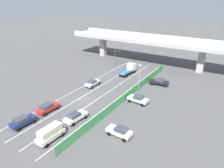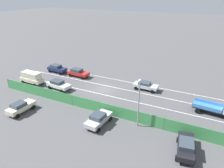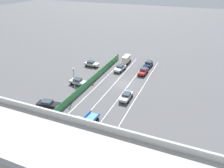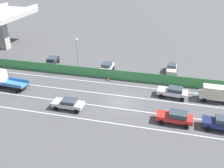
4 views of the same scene
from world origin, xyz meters
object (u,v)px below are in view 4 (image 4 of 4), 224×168
Objects in this scene: street_lamp at (77,53)px; car_sedan_red at (175,117)px; car_sedan_silver at (68,103)px; parked_sedan_cream at (172,68)px; parked_wagon_silver at (107,67)px; car_van_cream at (216,93)px; flatbed_truck_blue at (4,79)px; car_sedan_navy at (222,123)px; car_hatchback_white at (173,92)px; parked_sedan_dark at (52,61)px; traffic_cone at (108,79)px.

car_sedan_red is at bearing -122.68° from street_lamp.
car_sedan_silver is 1.04× the size of parked_sedan_cream.
car_sedan_red is 18.23m from parked_wagon_silver.
car_van_cream reaches higher than car_sedan_silver.
parked_wagon_silver reaches higher than car_sedan_silver.
street_lamp is (7.68, -10.08, 2.72)m from flatbed_truck_blue.
street_lamp reaches higher than car_sedan_navy.
parked_wagon_silver is at bearing 53.93° from car_sedan_navy.
car_hatchback_white is at bearing 93.12° from car_van_cream.
street_lamp is at bearing 75.30° from car_hatchback_white.
parked_sedan_dark is at bearing 94.93° from parked_sedan_cream.
car_van_cream is 33.41m from flatbed_truck_blue.
parked_wagon_silver reaches higher than parked_sedan_dark.
parked_sedan_cream is at bearing -78.51° from parked_wagon_silver.
street_lamp is at bearing 113.53° from parked_wagon_silver.
car_sedan_red reaches higher than parked_wagon_silver.
car_van_cream is (7.01, -5.79, 0.38)m from car_sedan_red.
street_lamp is at bearing -110.77° from parked_sedan_dark.
flatbed_truck_blue is (3.45, 27.43, 0.46)m from car_sedan_red.
traffic_cone is at bearing 49.47° from car_sedan_red.
car_sedan_navy is at bearing -90.19° from car_sedan_red.
car_sedan_red is 1.08× the size of parked_sedan_cream.
car_sedan_red is at bearing -89.44° from car_sedan_silver.
car_sedan_silver is at bearing -146.03° from parked_sedan_dark.
parked_sedan_cream is at bearing -74.89° from street_lamp.
flatbed_truck_blue is (3.47, 33.01, 0.45)m from car_sedan_navy.
car_van_cream is 0.78× the size of flatbed_truck_blue.
parked_wagon_silver is at bearing -92.05° from parked_sedan_dark.
car_van_cream is 17.41m from traffic_cone.
parked_sedan_cream is (15.61, 0.74, -0.02)m from car_sedan_red.
parked_sedan_cream is (15.63, 6.33, -0.03)m from car_sedan_navy.
parked_sedan_cream is at bearing 2.72° from car_sedan_red.
car_sedan_red is 14.63m from car_sedan_silver.
car_sedan_red is 6.72× the size of traffic_cone.
flatbed_truck_blue is at bearing 123.30° from parked_wagon_silver.
street_lamp reaches higher than car_hatchback_white.
flatbed_truck_blue is 1.37× the size of parked_wagon_silver.
car_sedan_red reaches higher than parked_sedan_cream.
parked_sedan_cream reaches higher than car_sedan_silver.
car_sedan_silver is 15.81m from car_hatchback_white.
street_lamp is 7.21m from traffic_cone.
car_sedan_silver is at bearing 109.29° from car_van_cream.
car_sedan_navy reaches higher than parked_sedan_dark.
car_van_cream is 6.95× the size of traffic_cone.
parked_wagon_silver is at bearing -66.47° from street_lamp.
car_sedan_red is at bearing 89.81° from car_sedan_navy.
car_sedan_red reaches higher than traffic_cone.
car_sedan_navy is at bearing -119.88° from traffic_cone.
car_sedan_silver is 0.96× the size of car_hatchback_white.
parked_sedan_dark is at bearing 72.76° from traffic_cone.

